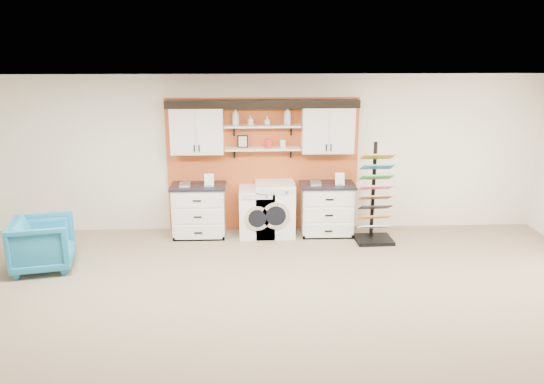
{
  "coord_description": "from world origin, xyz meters",
  "views": [
    {
      "loc": [
        -0.19,
        -5.3,
        3.33
      ],
      "look_at": [
        0.1,
        2.3,
        1.17
      ],
      "focal_mm": 35.0,
      "sensor_mm": 36.0,
      "label": 1
    }
  ],
  "objects_px": {
    "base_cabinet_right": "(327,209)",
    "armchair": "(43,244)",
    "base_cabinet_left": "(199,210)",
    "sample_rack": "(375,211)",
    "washer": "(257,212)",
    "dryer": "(275,209)"
  },
  "relations": [
    {
      "from": "washer",
      "to": "base_cabinet_right",
      "type": "bearing_deg",
      "value": 0.16
    },
    {
      "from": "base_cabinet_left",
      "to": "sample_rack",
      "type": "distance_m",
      "value": 3.06
    },
    {
      "from": "dryer",
      "to": "armchair",
      "type": "relative_size",
      "value": 1.1
    },
    {
      "from": "base_cabinet_right",
      "to": "sample_rack",
      "type": "bearing_deg",
      "value": -27.0
    },
    {
      "from": "armchair",
      "to": "base_cabinet_left",
      "type": "bearing_deg",
      "value": -70.8
    },
    {
      "from": "base_cabinet_left",
      "to": "sample_rack",
      "type": "relative_size",
      "value": 0.56
    },
    {
      "from": "washer",
      "to": "armchair",
      "type": "distance_m",
      "value": 3.52
    },
    {
      "from": "dryer",
      "to": "sample_rack",
      "type": "xyz_separation_m",
      "value": [
        1.69,
        -0.39,
        0.06
      ]
    },
    {
      "from": "base_cabinet_left",
      "to": "sample_rack",
      "type": "height_order",
      "value": "sample_rack"
    },
    {
      "from": "dryer",
      "to": "armchair",
      "type": "height_order",
      "value": "dryer"
    },
    {
      "from": "base_cabinet_left",
      "to": "armchair",
      "type": "xyz_separation_m",
      "value": [
        -2.23,
        -1.35,
        -0.07
      ]
    },
    {
      "from": "washer",
      "to": "sample_rack",
      "type": "distance_m",
      "value": 2.05
    },
    {
      "from": "base_cabinet_right",
      "to": "dryer",
      "type": "bearing_deg",
      "value": -179.79
    },
    {
      "from": "base_cabinet_right",
      "to": "washer",
      "type": "distance_m",
      "value": 1.24
    },
    {
      "from": "sample_rack",
      "to": "armchair",
      "type": "xyz_separation_m",
      "value": [
        -5.26,
        -0.95,
        -0.15
      ]
    },
    {
      "from": "base_cabinet_right",
      "to": "dryer",
      "type": "distance_m",
      "value": 0.92
    },
    {
      "from": "dryer",
      "to": "sample_rack",
      "type": "distance_m",
      "value": 1.74
    },
    {
      "from": "base_cabinet_left",
      "to": "armchair",
      "type": "relative_size",
      "value": 1.1
    },
    {
      "from": "washer",
      "to": "armchair",
      "type": "height_order",
      "value": "washer"
    },
    {
      "from": "sample_rack",
      "to": "base_cabinet_left",
      "type": "bearing_deg",
      "value": 170.39
    },
    {
      "from": "base_cabinet_right",
      "to": "armchair",
      "type": "bearing_deg",
      "value": -163.32
    },
    {
      "from": "washer",
      "to": "dryer",
      "type": "height_order",
      "value": "dryer"
    }
  ]
}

